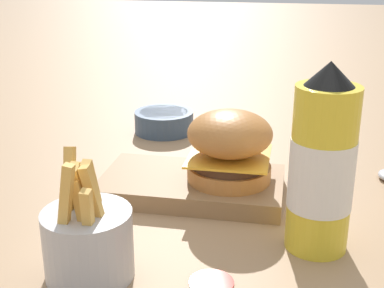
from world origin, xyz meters
name	(u,v)px	position (x,y,z in m)	size (l,w,h in m)	color
ground_plane	(208,203)	(0.00, 0.00, 0.00)	(6.00, 6.00, 0.00)	#9E7A56
serving_board	(192,185)	(-0.03, 0.03, 0.01)	(0.26, 0.15, 0.03)	olive
burger	(230,146)	(0.02, 0.03, 0.08)	(0.12, 0.12, 0.10)	#AD6B33
ketchup_bottle	(322,167)	(0.14, -0.09, 0.10)	(0.07, 0.07, 0.22)	yellow
fries_basket	(88,240)	(-0.10, -0.20, 0.04)	(0.10, 0.10, 0.14)	#B7B7BC
side_bowl	(164,121)	(-0.13, 0.29, 0.02)	(0.11, 0.11, 0.04)	#384C66
ketchup_puddle	(212,282)	(0.03, -0.19, 0.00)	(0.05, 0.05, 0.00)	#B21E14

